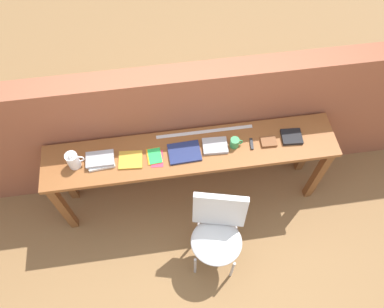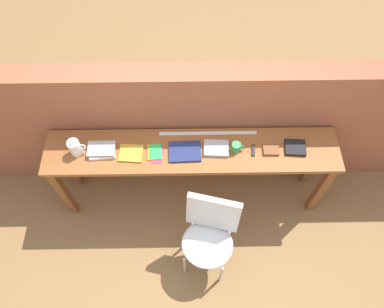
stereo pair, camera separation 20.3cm
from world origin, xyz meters
name	(u,v)px [view 1 (the left image)]	position (x,y,z in m)	size (l,w,h in m)	color
ground_plane	(196,221)	(0.00, 0.00, 0.00)	(40.00, 40.00, 0.00)	olive
brick_wall_back	(186,128)	(0.00, 0.64, 0.73)	(6.00, 0.20, 1.46)	#935138
sideboard	(191,159)	(0.00, 0.30, 0.74)	(2.50, 0.44, 0.88)	brown
chair_white_moulded	(217,231)	(0.14, -0.31, 0.53)	(0.54, 0.54, 0.89)	silver
pitcher_white	(73,160)	(-0.96, 0.29, 0.96)	(0.14, 0.10, 0.18)	white
book_stack_leftmost	(101,160)	(-0.75, 0.29, 0.91)	(0.23, 0.17, 0.05)	white
magazine_cycling	(131,160)	(-0.51, 0.27, 0.89)	(0.19, 0.17, 0.02)	gold
pamphlet_pile_colourful	(155,157)	(-0.31, 0.28, 0.89)	(0.14, 0.19, 0.01)	#E5334C
book_open_centre	(184,152)	(-0.06, 0.28, 0.89)	(0.27, 0.20, 0.02)	navy
book_grey_hardcover	(215,146)	(0.20, 0.31, 0.89)	(0.21, 0.16, 0.03)	#9E9EA3
mug	(235,143)	(0.37, 0.29, 0.92)	(0.11, 0.08, 0.09)	#338C4C
multitool_folded	(252,144)	(0.52, 0.29, 0.89)	(0.02, 0.11, 0.02)	black
leather_journal_brown	(269,142)	(0.66, 0.28, 0.89)	(0.13, 0.10, 0.02)	brown
book_repair_rightmost	(292,137)	(0.87, 0.30, 0.89)	(0.17, 0.16, 0.03)	black
ruler_metal_back_edge	(205,132)	(0.14, 0.47, 0.88)	(0.84, 0.03, 0.00)	silver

